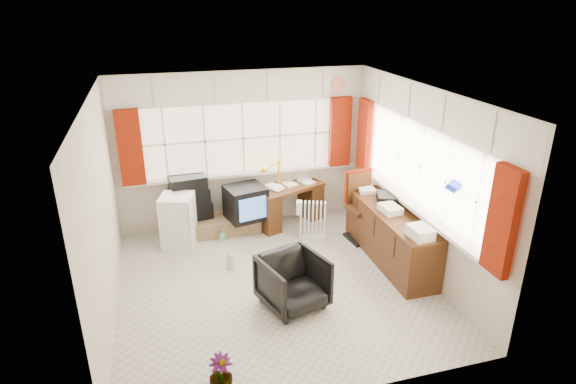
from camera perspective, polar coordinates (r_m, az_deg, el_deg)
The scene contains 20 objects.
ground at distance 6.46m, azimuth -1.50°, elevation -10.85°, with size 4.00×4.00×0.00m, color beige.
room_walls at distance 5.78m, azimuth -1.64°, elevation 1.70°, with size 4.00×4.00×4.00m.
window_back at distance 7.76m, azimuth -5.15°, elevation 2.70°, with size 3.70×0.12×3.60m.
window_right at distance 6.70m, azimuth 14.74°, elevation -1.21°, with size 0.12×3.70×3.60m.
curtains at distance 6.89m, azimuth 3.94°, elevation 4.68°, with size 3.83×3.83×1.15m.
overhead_cabinets at distance 6.76m, azimuth 4.41°, elevation 11.29°, with size 3.98×3.98×0.48m.
desk at distance 7.95m, azimuth -0.01°, elevation -1.20°, with size 1.27×0.95×0.69m.
desk_lamp at distance 7.71m, azimuth -1.13°, elevation 2.87°, with size 0.18×0.16×0.45m.
task_chair at distance 7.50m, azimuth 8.56°, elevation -1.26°, with size 0.49×0.52×1.07m.
office_chair at distance 5.89m, azimuth 0.59°, elevation -10.60°, with size 0.71×0.73×0.66m, color black.
radiator at distance 7.50m, azimuth 2.95°, elevation -3.74°, with size 0.44×0.30×0.61m.
credenza at distance 6.99m, azimuth 11.96°, elevation -4.98°, with size 0.50×2.00×0.85m.
file_tray at distance 7.12m, azimuth 11.66°, elevation -0.68°, with size 0.28×0.36×0.12m, color black.
tv_bench at distance 7.80m, azimuth -8.60°, elevation -3.91°, with size 1.40×0.50×0.25m, color #A67A53.
crt_tv at distance 7.58m, azimuth -5.05°, elevation -1.27°, with size 0.68×0.65×0.53m.
hifi_stack at distance 7.71m, azimuth -11.67°, elevation -0.74°, with size 0.72×0.52×0.70m.
mini_fridge at distance 7.41m, azimuth -12.87°, elevation -3.33°, with size 0.58×0.59×0.80m.
spray_bottle_a at distance 6.77m, azimuth -6.89°, elevation -7.84°, with size 0.12×0.12×0.30m, color silver.
spray_bottle_b at distance 7.57m, azimuth -7.78°, elevation -5.04°, with size 0.08×0.08×0.17m, color #80BFB2.
flower_vase at distance 4.90m, azimuth -7.98°, elevation -20.67°, with size 0.23×0.23×0.41m, color black.
Camera 1 is at (-1.31, -5.25, 3.53)m, focal length 30.00 mm.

